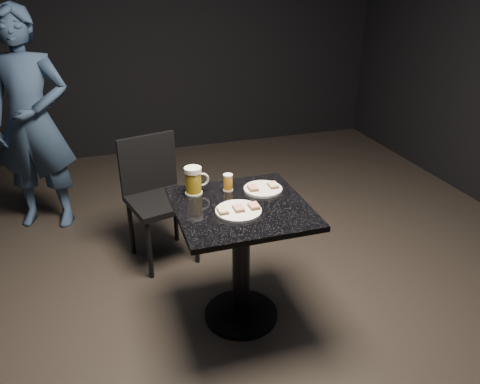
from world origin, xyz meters
name	(u,v)px	position (x,y,z in m)	size (l,w,h in m)	color
floor	(241,315)	(0.00, 0.00, 0.00)	(6.00, 6.00, 0.00)	black
plate_large	(238,211)	(-0.04, -0.07, 0.76)	(0.24, 0.24, 0.01)	white
plate_small	(263,189)	(0.18, 0.14, 0.76)	(0.22, 0.22, 0.01)	white
patron	(32,123)	(-1.15, 1.59, 0.85)	(0.62, 0.40, 1.69)	#20304E
table	(241,244)	(0.00, 0.00, 0.51)	(0.70, 0.70, 0.75)	black
beer_mug	(194,181)	(-0.21, 0.22, 0.83)	(0.14, 0.10, 0.16)	white
beer_tumbler	(228,182)	(-0.01, 0.20, 0.80)	(0.06, 0.06, 0.10)	silver
chair	(156,192)	(-0.35, 0.83, 0.50)	(0.49, 0.49, 0.87)	black
canapes_on_plate_large	(238,208)	(-0.04, -0.07, 0.77)	(0.22, 0.07, 0.02)	#4C3521
canapes_on_plate_small	(263,186)	(0.18, 0.14, 0.77)	(0.17, 0.07, 0.02)	#4C3521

